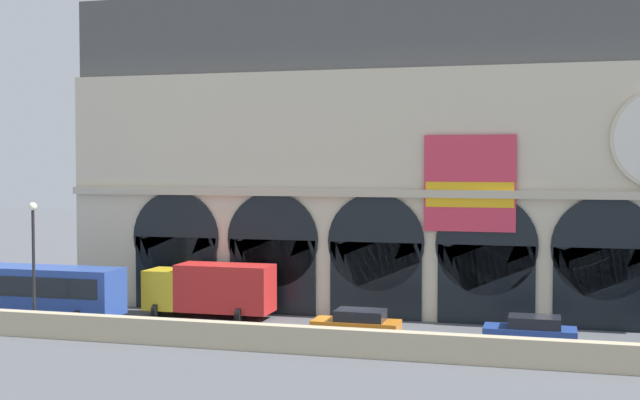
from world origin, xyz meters
name	(u,v)px	position (x,y,z in m)	size (l,w,h in m)	color
ground_plane	(356,336)	(0.00, 0.00, 0.00)	(200.00, 200.00, 0.00)	#54565B
quay_parapet_wall	(334,342)	(0.00, -4.50, 0.64)	(90.00, 0.70, 1.29)	#BCAD8C
station_building	(384,159)	(0.05, 7.10, 9.20)	(38.59, 4.57, 19.15)	beige
bus_west	(29,290)	(-18.83, -0.81, 1.78)	(11.00, 3.25, 3.10)	#28479E
box_truck_midwest	(211,288)	(-9.29, 2.86, 1.70)	(7.50, 2.91, 3.12)	gold
car_center	(357,324)	(0.26, -0.89, 0.80)	(4.40, 2.22, 1.55)	orange
car_mideast	(531,331)	(8.79, -0.43, 0.80)	(4.40, 2.22, 1.55)	#28479E
street_lamp_quayside	(33,250)	(-16.53, -3.70, 4.41)	(0.44, 0.44, 6.90)	black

